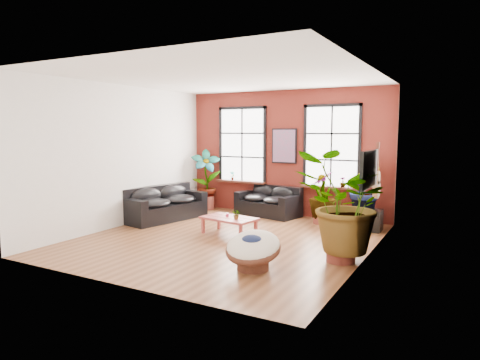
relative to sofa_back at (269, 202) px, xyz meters
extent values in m
cube|color=brown|center=(0.33, -2.91, -0.38)|extent=(6.00, 6.50, 0.02)
cube|color=white|center=(0.33, -2.91, 3.14)|extent=(6.00, 6.50, 0.02)
cube|color=maroon|center=(0.33, 0.35, 1.38)|extent=(6.00, 0.02, 3.50)
cube|color=silver|center=(0.33, -6.17, 1.38)|extent=(6.00, 0.02, 3.50)
cube|color=silver|center=(-2.68, -2.91, 1.38)|extent=(0.02, 6.50, 3.50)
cube|color=silver|center=(3.34, -2.91, 1.38)|extent=(0.02, 6.50, 3.50)
cube|color=white|center=(-1.02, 0.29, 1.58)|extent=(1.40, 0.02, 2.10)
cube|color=#3C1810|center=(-1.02, 0.22, 0.50)|extent=(1.60, 0.22, 0.06)
cube|color=white|center=(1.68, 0.29, 1.58)|extent=(1.40, 0.02, 2.10)
cube|color=#3C1810|center=(1.68, 0.22, 0.50)|extent=(1.60, 0.22, 0.06)
cube|color=black|center=(-0.01, -0.05, -0.17)|extent=(1.95, 1.26, 0.41)
cube|color=black|center=(0.06, 0.27, 0.24)|extent=(1.81, 0.61, 0.42)
cube|color=black|center=(-0.79, 0.12, 0.14)|extent=(0.40, 0.90, 0.21)
cube|color=black|center=(0.76, -0.23, 0.14)|extent=(0.40, 0.90, 0.21)
ellipsoid|color=black|center=(-0.36, -0.02, 0.09)|extent=(0.90, 0.89, 0.23)
ellipsoid|color=black|center=(-0.30, 0.22, 0.24)|extent=(0.79, 0.40, 0.40)
ellipsoid|color=black|center=(0.31, -0.18, 0.09)|extent=(0.90, 0.89, 0.23)
ellipsoid|color=black|center=(0.37, 0.07, 0.24)|extent=(0.79, 0.40, 0.40)
cube|color=black|center=(-2.17, -1.91, -0.15)|extent=(1.40, 2.41, 0.44)
cube|color=black|center=(-2.52, -1.83, 0.29)|extent=(0.70, 2.26, 0.45)
cube|color=black|center=(-2.38, -2.90, 0.18)|extent=(0.97, 0.42, 0.23)
cube|color=black|center=(-1.96, -0.92, 0.18)|extent=(0.97, 0.42, 0.23)
ellipsoid|color=black|center=(-2.21, -2.36, 0.13)|extent=(0.98, 1.13, 0.25)
ellipsoid|color=black|center=(-2.48, -2.30, 0.29)|extent=(0.45, 1.02, 0.43)
ellipsoid|color=black|center=(-2.03, -1.48, 0.13)|extent=(0.98, 1.13, 0.25)
ellipsoid|color=black|center=(-2.29, -1.42, 0.29)|extent=(0.45, 1.02, 0.43)
cube|color=#9A3A37|center=(0.16, -2.52, 0.00)|extent=(1.34, 0.89, 0.05)
cube|color=#3C1810|center=(0.14, -2.63, 0.03)|extent=(1.23, 0.20, 0.00)
cube|color=#3C1810|center=(0.18, -2.40, 0.03)|extent=(1.23, 0.20, 0.00)
cube|color=#9A3A37|center=(-0.43, -2.71, -0.20)|extent=(0.07, 0.07, 0.35)
cube|color=#9A3A37|center=(0.66, -2.88, -0.20)|extent=(0.07, 0.07, 0.35)
cube|color=#9A3A37|center=(-0.34, -2.15, -0.20)|extent=(0.07, 0.07, 0.35)
cube|color=#9A3A37|center=(0.75, -2.32, -0.20)|extent=(0.07, 0.07, 0.35)
cylinder|color=#D4355E|center=(0.08, -2.46, 0.06)|extent=(0.08, 0.08, 0.08)
cylinder|color=#562D1F|center=(1.78, -4.49, -0.26)|extent=(0.60, 0.60, 0.22)
torus|color=#562D1F|center=(1.78, -4.49, -0.01)|extent=(1.04, 1.04, 0.43)
ellipsoid|color=white|center=(1.78, -4.49, 0.05)|extent=(1.00, 1.05, 0.59)
ellipsoid|color=#162046|center=(1.78, -4.54, 0.16)|extent=(0.39, 0.33, 0.17)
cube|color=black|center=(0.33, 0.28, 1.58)|extent=(0.74, 0.04, 0.98)
cube|color=#0C7F8C|center=(0.33, 0.25, 1.58)|extent=(0.66, 0.02, 0.90)
cube|color=black|center=(3.28, -2.61, 1.28)|extent=(0.06, 1.25, 0.72)
cube|color=black|center=(3.24, -2.61, 1.28)|extent=(0.01, 1.15, 0.62)
cylinder|color=#B27F4C|center=(3.23, -1.56, 0.76)|extent=(0.09, 0.38, 0.38)
cylinder|color=#B27F4C|center=(3.23, -1.56, 1.01)|extent=(0.09, 0.30, 0.30)
cylinder|color=black|center=(3.22, -1.56, 0.76)|extent=(0.09, 0.11, 0.11)
cube|color=#3C1810|center=(3.23, -1.56, 1.38)|extent=(0.04, 0.05, 0.55)
cube|color=#3C1810|center=(3.23, -1.56, 1.70)|extent=(0.06, 0.06, 0.14)
cube|color=black|center=(2.89, -0.57, -0.12)|extent=(0.62, 0.52, 0.51)
cylinder|color=brown|center=(-2.09, -0.10, -0.17)|extent=(0.73, 0.73, 0.40)
cylinder|color=brown|center=(2.67, -0.18, -0.19)|extent=(0.55, 0.55, 0.37)
cylinder|color=brown|center=(2.98, -3.32, -0.18)|extent=(0.60, 0.60, 0.39)
cylinder|color=brown|center=(1.68, -0.35, -0.20)|extent=(0.57, 0.57, 0.34)
imported|color=#1C5516|center=(-2.07, -0.07, 0.61)|extent=(1.06, 1.01, 1.68)
imported|color=#1C5516|center=(2.66, -0.14, 0.56)|extent=(0.89, 1.01, 1.57)
imported|color=#1C5516|center=(2.99, -3.34, 0.71)|extent=(2.20, 2.16, 1.85)
imported|color=#1C5516|center=(1.67, -0.34, 0.38)|extent=(0.91, 0.91, 1.22)
imported|color=#1C5516|center=(0.42, -2.63, 0.14)|extent=(0.23, 0.20, 0.23)
imported|color=#1C5516|center=(-1.32, 0.22, 0.66)|extent=(0.17, 0.17, 0.27)
imported|color=#1C5516|center=(2.03, 0.22, 0.66)|extent=(0.19, 0.19, 0.27)
camera|label=1|loc=(5.00, -10.85, 2.00)|focal=32.00mm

